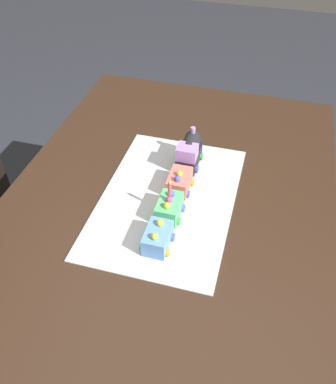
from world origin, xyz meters
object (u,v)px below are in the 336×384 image
(cake_car_hopper_sky_blue, at_px, (158,238))
(cake_car_gondola_coral, at_px, (179,182))
(cake_locomotive, at_px, (189,153))
(cake_car_flatbed_mint_green, at_px, (169,208))
(dining_table, at_px, (169,221))
(birthday_candle, at_px, (170,188))

(cake_car_hopper_sky_blue, bearing_deg, cake_car_gondola_coral, 180.00)
(cake_locomotive, relative_size, cake_car_gondola_coral, 1.40)
(cake_car_gondola_coral, relative_size, cake_car_hopper_sky_blue, 1.00)
(cake_locomotive, bearing_deg, cake_car_flatbed_mint_green, 0.00)
(dining_table, xyz_separation_m, cake_car_hopper_sky_blue, (0.19, 0.02, 0.14))
(cake_locomotive, bearing_deg, cake_car_hopper_sky_blue, 0.00)
(cake_car_hopper_sky_blue, bearing_deg, cake_car_flatbed_mint_green, 180.00)
(cake_car_gondola_coral, height_order, cake_car_flatbed_mint_green, same)
(cake_locomotive, xyz_separation_m, birthday_candle, (0.24, 0.00, 0.06))
(cake_car_flatbed_mint_green, bearing_deg, cake_car_gondola_coral, -180.00)
(cake_car_gondola_coral, bearing_deg, birthday_candle, -0.00)
(cake_car_hopper_sky_blue, relative_size, birthday_candle, 1.57)
(dining_table, distance_m, cake_car_hopper_sky_blue, 0.24)
(dining_table, xyz_separation_m, cake_car_flatbed_mint_green, (0.08, 0.02, 0.14))
(birthday_candle, bearing_deg, dining_table, -162.64)
(cake_car_flatbed_mint_green, xyz_separation_m, birthday_candle, (-0.00, -0.00, 0.07))
(dining_table, xyz_separation_m, cake_locomotive, (-0.17, 0.02, 0.16))
(cake_locomotive, xyz_separation_m, cake_car_gondola_coral, (0.13, 0.00, -0.02))
(dining_table, bearing_deg, birthday_candle, 17.36)
(cake_car_flatbed_mint_green, bearing_deg, birthday_candle, -180.00)
(dining_table, bearing_deg, cake_locomotive, 172.39)
(cake_locomotive, distance_m, cake_car_hopper_sky_blue, 0.37)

